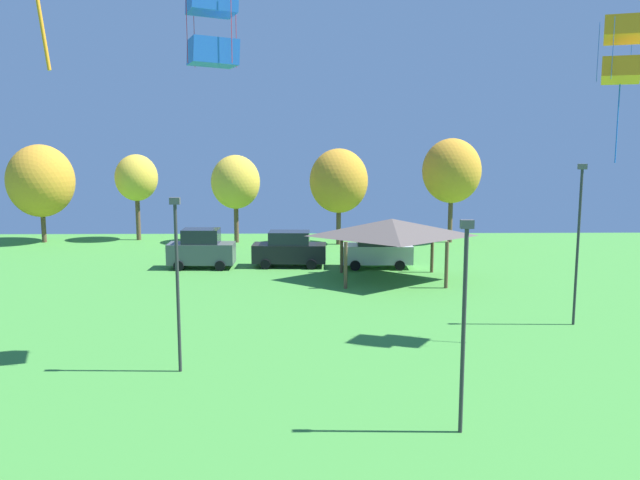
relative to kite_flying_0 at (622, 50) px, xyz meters
The scene contains 14 objects.
kite_flying_0 is the anchor object (origin of this frame).
kite_flying_5 15.51m from the kite_flying_0, behind, with size 2.04×2.01×2.70m.
parked_car_leftmost 26.68m from the kite_flying_0, 139.91° to the left, with size 4.19×2.04×2.52m.
parked_car_second_from_left 23.42m from the kite_flying_0, 129.23° to the left, with size 4.74×2.19×2.29m.
parked_car_third_from_left 20.46m from the kite_flying_0, 115.97° to the left, with size 4.52×2.16×2.30m.
park_pavilion 16.46m from the kite_flying_0, 120.79° to the left, with size 7.19×5.61×3.60m.
light_post_0 8.03m from the kite_flying_0, 94.73° to the left, with size 0.36×0.20×7.15m.
light_post_1 13.97m from the kite_flying_0, 132.85° to the right, with size 0.36×0.20×6.10m.
light_post_2 18.76m from the kite_flying_0, 169.26° to the right, with size 0.36×0.20×6.25m.
treeline_tree_0 42.78m from the kite_flying_0, 141.04° to the left, with size 5.12×5.12×7.65m.
treeline_tree_1 38.34m from the kite_flying_0, 132.89° to the left, with size 3.36×3.36×6.85m.
treeline_tree_2 32.41m from the kite_flying_0, 123.95° to the left, with size 3.80×3.80×6.83m.
treeline_tree_3 27.77m from the kite_flying_0, 111.10° to the left, with size 4.46×4.46×7.35m.
treeline_tree_4 26.72m from the kite_flying_0, 91.95° to the left, with size 4.56×4.56×8.12m.
Camera 1 is at (-0.32, 2.59, 8.39)m, focal length 38.00 mm.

